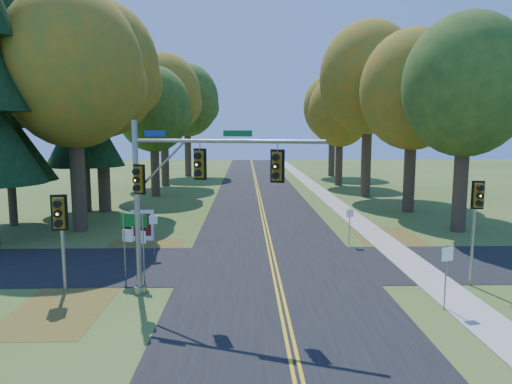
{
  "coord_description": "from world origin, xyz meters",
  "views": [
    {
      "loc": [
        -1.25,
        -17.85,
        5.89
      ],
      "look_at": [
        -0.77,
        2.67,
        3.2
      ],
      "focal_mm": 32.0,
      "sensor_mm": 36.0,
      "label": 1
    }
  ],
  "objects_px": {
    "traffic_mast": "(179,186)",
    "route_sign_cluster": "(134,233)",
    "info_kiosk": "(143,225)",
    "east_signal_pole": "(477,207)"
  },
  "relations": [
    {
      "from": "traffic_mast",
      "to": "route_sign_cluster",
      "type": "xyz_separation_m",
      "value": [
        -2.13,
        2.16,
        -2.11
      ]
    },
    {
      "from": "traffic_mast",
      "to": "route_sign_cluster",
      "type": "relative_size",
      "value": 2.37
    },
    {
      "from": "traffic_mast",
      "to": "route_sign_cluster",
      "type": "distance_m",
      "value": 3.7
    },
    {
      "from": "traffic_mast",
      "to": "route_sign_cluster",
      "type": "height_order",
      "value": "traffic_mast"
    },
    {
      "from": "route_sign_cluster",
      "to": "info_kiosk",
      "type": "xyz_separation_m",
      "value": [
        -1.2,
        6.82,
        -1.11
      ]
    },
    {
      "from": "traffic_mast",
      "to": "route_sign_cluster",
      "type": "bearing_deg",
      "value": 154.86
    },
    {
      "from": "route_sign_cluster",
      "to": "info_kiosk",
      "type": "height_order",
      "value": "route_sign_cluster"
    },
    {
      "from": "east_signal_pole",
      "to": "route_sign_cluster",
      "type": "relative_size",
      "value": 1.48
    },
    {
      "from": "east_signal_pole",
      "to": "info_kiosk",
      "type": "xyz_separation_m",
      "value": [
        -14.32,
        7.9,
        -2.27
      ]
    },
    {
      "from": "route_sign_cluster",
      "to": "east_signal_pole",
      "type": "bearing_deg",
      "value": 19.58
    }
  ]
}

